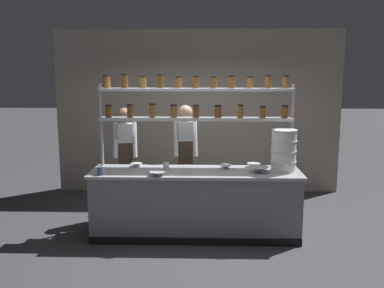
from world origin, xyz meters
name	(u,v)px	position (x,y,z in m)	size (l,w,h in m)	color
ground_plane	(195,235)	(0.00, 0.00, 0.00)	(40.00, 40.00, 0.00)	#3D3D42
back_wall	(198,112)	(0.00, 2.27, 1.51)	(5.27, 0.12, 3.01)	#9E9384
prep_counter	(195,203)	(0.00, 0.00, 0.46)	(2.87, 0.76, 0.92)	gray
spice_shelf_unit	(195,106)	(-0.02, 0.33, 1.78)	(2.76, 0.28, 2.23)	#ADAFB5
chef_left	(126,154)	(-1.10, 0.75, 0.99)	(0.40, 0.32, 1.71)	black
chef_center	(185,153)	(-0.17, 0.77, 1.02)	(0.38, 0.32, 1.75)	black
container_stack	(284,150)	(1.20, 0.03, 1.21)	(0.35, 0.35, 0.57)	white
prep_bowl_near_left	(157,174)	(-0.49, -0.29, 0.95)	(0.20, 0.20, 0.06)	#B2B7BC
prep_bowl_center_front	(258,170)	(0.85, -0.07, 0.96)	(0.28, 0.28, 0.08)	#B2B7BC
prep_bowl_center_back	(253,165)	(0.82, 0.26, 0.95)	(0.19, 0.19, 0.05)	silver
prep_bowl_near_right	(226,167)	(0.42, 0.15, 0.94)	(0.18, 0.18, 0.05)	silver
prep_bowl_far_left	(137,165)	(-0.85, 0.24, 0.94)	(0.17, 0.17, 0.05)	silver
serving_cup_front	(166,166)	(-0.41, 0.04, 0.97)	(0.08, 0.08, 0.10)	silver
serving_cup_by_board	(100,171)	(-1.24, -0.27, 0.97)	(0.08, 0.08, 0.11)	#334C70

